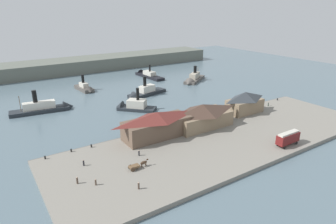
% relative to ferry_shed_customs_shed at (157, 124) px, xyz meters
% --- Properties ---
extents(ground_plane, '(320.00, 320.00, 0.00)m').
position_rel_ferry_shed_customs_shed_xyz_m(ground_plane, '(17.67, 9.44, -5.41)').
color(ground_plane, slate).
extents(quay_promenade, '(110.00, 36.00, 1.20)m').
position_rel_ferry_shed_customs_shed_xyz_m(quay_promenade, '(17.67, -12.56, -4.81)').
color(quay_promenade, gray).
rests_on(quay_promenade, ground).
extents(seawall_edge, '(110.00, 0.80, 1.00)m').
position_rel_ferry_shed_customs_shed_xyz_m(seawall_edge, '(17.67, 5.84, -4.91)').
color(seawall_edge, '#666159').
rests_on(seawall_edge, ground).
extents(ferry_shed_customs_shed, '(22.20, 8.73, 8.29)m').
position_rel_ferry_shed_customs_shed_xyz_m(ferry_shed_customs_shed, '(0.00, 0.00, 0.00)').
color(ferry_shed_customs_shed, brown).
rests_on(ferry_shed_customs_shed, quay_promenade).
extents(ferry_shed_west_terminal, '(20.79, 10.00, 8.03)m').
position_rel_ferry_shed_customs_shed_xyz_m(ferry_shed_west_terminal, '(17.25, -1.21, -0.12)').
color(ferry_shed_west_terminal, '#847056').
rests_on(ferry_shed_west_terminal, quay_promenade).
extents(ferry_shed_east_terminal, '(14.33, 7.78, 8.22)m').
position_rel_ferry_shed_customs_shed_xyz_m(ferry_shed_east_terminal, '(40.21, 0.96, -0.03)').
color(ferry_shed_east_terminal, '#847056').
rests_on(ferry_shed_east_terminal, quay_promenade).
extents(street_tram, '(8.16, 2.64, 4.15)m').
position_rel_ferry_shed_customs_shed_xyz_m(street_tram, '(29.28, -26.51, -1.77)').
color(street_tram, maroon).
rests_on(street_tram, quay_promenade).
extents(horse_cart, '(5.55, 1.67, 1.87)m').
position_rel_ferry_shed_customs_shed_xyz_m(horse_cart, '(-14.34, -13.93, -3.28)').
color(horse_cart, brown).
rests_on(horse_cart, quay_promenade).
extents(pedestrian_by_tram, '(0.44, 0.44, 1.78)m').
position_rel_ferry_shed_customs_shed_xyz_m(pedestrian_by_tram, '(-18.45, -22.15, -3.39)').
color(pedestrian_by_tram, '#4C3D33').
rests_on(pedestrian_by_tram, quay_promenade).
extents(pedestrian_near_east_shed, '(0.42, 0.42, 1.68)m').
position_rel_ferry_shed_customs_shed_xyz_m(pedestrian_near_east_shed, '(-10.88, -8.04, -3.44)').
color(pedestrian_near_east_shed, '#232328').
rests_on(pedestrian_near_east_shed, quay_promenade).
extents(pedestrian_walking_west, '(0.44, 0.44, 1.79)m').
position_rel_ferry_shed_customs_shed_xyz_m(pedestrian_walking_west, '(-29.44, -12.32, -3.39)').
color(pedestrian_walking_west, '#4C3D33').
rests_on(pedestrian_walking_west, quay_promenade).
extents(pedestrian_near_cart, '(0.41, 0.41, 1.66)m').
position_rel_ferry_shed_customs_shed_xyz_m(pedestrian_near_cart, '(54.47, 0.88, -3.45)').
color(pedestrian_near_cart, '#3D4C42').
rests_on(pedestrian_near_cart, quay_promenade).
extents(pedestrian_at_waters_edge, '(0.40, 0.40, 1.63)m').
position_rel_ferry_shed_customs_shed_xyz_m(pedestrian_at_waters_edge, '(-26.05, -15.29, -3.46)').
color(pedestrian_at_waters_edge, '#4C3D33').
rests_on(pedestrian_at_waters_edge, quay_promenade).
extents(pedestrian_walking_east, '(0.42, 0.42, 1.71)m').
position_rel_ferry_shed_customs_shed_xyz_m(pedestrian_walking_east, '(-25.52, -5.03, -3.43)').
color(pedestrian_walking_east, '#232328').
rests_on(pedestrian_walking_east, quay_promenade).
extents(mooring_post_east, '(0.44, 0.44, 0.90)m').
position_rel_ferry_shed_customs_shed_xyz_m(mooring_post_east, '(64.22, 3.84, -3.76)').
color(mooring_post_east, black).
rests_on(mooring_post_east, quay_promenade).
extents(mooring_post_west, '(0.44, 0.44, 0.90)m').
position_rel_ferry_shed_customs_shed_xyz_m(mooring_post_west, '(-20.22, 4.21, -3.76)').
color(mooring_post_west, black).
rests_on(mooring_post_west, quay_promenade).
extents(mooring_post_center_east, '(0.44, 0.44, 0.90)m').
position_rel_ferry_shed_customs_shed_xyz_m(mooring_post_center_east, '(-26.01, 4.58, -3.76)').
color(mooring_post_center_east, black).
rests_on(mooring_post_center_east, quay_promenade).
extents(mooring_post_center_west, '(0.44, 0.44, 0.90)m').
position_rel_ferry_shed_customs_shed_xyz_m(mooring_post_center_west, '(-33.18, 4.25, -3.76)').
color(mooring_post_center_west, black).
rests_on(mooring_post_center_west, quay_promenade).
extents(ferry_mid_harbor, '(7.28, 25.76, 9.52)m').
position_rel_ferry_shed_customs_shed_xyz_m(ferry_mid_harbor, '(41.39, 80.82, -4.21)').
color(ferry_mid_harbor, black).
rests_on(ferry_mid_harbor, ground).
extents(ferry_approaching_west, '(22.62, 10.11, 11.01)m').
position_rel_ferry_shed_customs_shed_xyz_m(ferry_approaching_west, '(19.95, 45.97, -3.92)').
color(ferry_approaching_west, '#23282D').
rests_on(ferry_approaching_west, ground).
extents(ferry_moored_west, '(24.84, 8.23, 11.03)m').
position_rel_ferry_shed_customs_shed_xyz_m(ferry_moored_west, '(-23.33, 48.05, -3.84)').
color(ferry_moored_west, '#23282D').
rests_on(ferry_moored_west, ground).
extents(ferry_departing_north, '(6.21, 15.70, 9.39)m').
position_rel_ferry_shed_customs_shed_xyz_m(ferry_departing_north, '(-0.22, 69.55, -4.03)').
color(ferry_departing_north, '#514C47').
rests_on(ferry_departing_north, ground).
extents(ferry_outer_harbor, '(15.86, 16.12, 11.48)m').
position_rel_ferry_shed_customs_shed_xyz_m(ferry_outer_harbor, '(6.59, 30.99, -3.89)').
color(ferry_outer_harbor, '#23282D').
rests_on(ferry_outer_harbor, ground).
extents(ferry_near_quay, '(21.63, 17.38, 10.54)m').
position_rel_ferry_shed_customs_shed_xyz_m(ferry_near_quay, '(56.66, 54.59, -3.95)').
color(ferry_near_quay, '#514C47').
rests_on(ferry_near_quay, ground).
extents(far_headland, '(180.00, 24.00, 8.00)m').
position_rel_ferry_shed_customs_shed_xyz_m(far_headland, '(17.67, 119.44, -1.41)').
color(far_headland, '#60665B').
rests_on(far_headland, ground).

